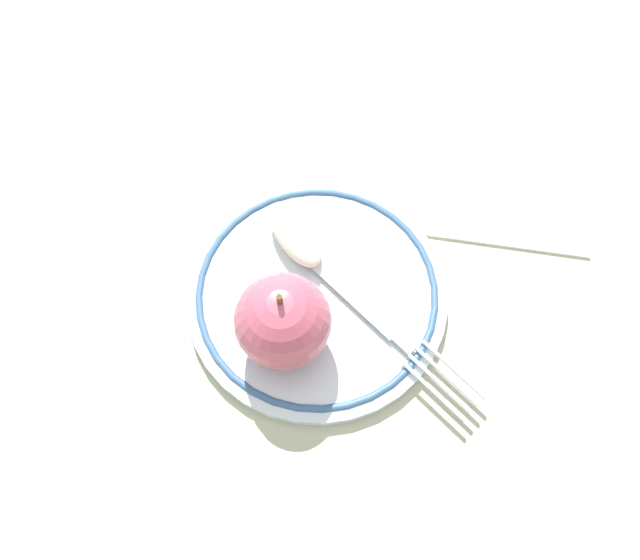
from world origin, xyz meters
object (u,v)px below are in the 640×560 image
at_px(apple_slice_front, 298,234).
at_px(napkin_folded, 510,184).
at_px(fork, 385,323).
at_px(plate, 320,294).
at_px(apple_red_whole, 286,321).

relative_size(apple_slice_front, napkin_folded, 0.48).
xyz_separation_m(fork, napkin_folded, (0.13, 0.13, -0.01)).
relative_size(plate, apple_red_whole, 2.63).
distance_m(plate, fork, 0.06).
relative_size(plate, fork, 1.45).
bearing_deg(plate, napkin_folded, 29.82).
xyz_separation_m(apple_slice_front, fork, (0.07, -0.08, -0.01)).
relative_size(apple_red_whole, napkin_folded, 0.56).
relative_size(fork, napkin_folded, 1.02).
height_order(plate, fork, fork).
bearing_deg(apple_slice_front, napkin_folded, 77.29).
distance_m(apple_slice_front, fork, 0.10).
height_order(apple_red_whole, apple_slice_front, apple_red_whole).
distance_m(apple_red_whole, fork, 0.08).
xyz_separation_m(apple_red_whole, apple_slice_front, (0.01, 0.09, -0.03)).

